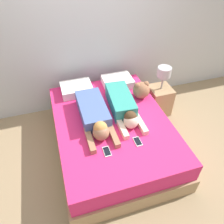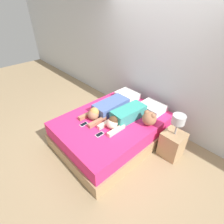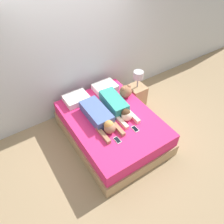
{
  "view_description": "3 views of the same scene",
  "coord_description": "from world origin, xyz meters",
  "px_view_note": "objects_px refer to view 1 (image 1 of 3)",
  "views": [
    {
      "loc": [
        -0.63,
        -2.05,
        2.58
      ],
      "look_at": [
        0.0,
        0.0,
        0.69
      ],
      "focal_mm": 35.0,
      "sensor_mm": 36.0,
      "label": 1
    },
    {
      "loc": [
        1.92,
        -1.79,
        2.51
      ],
      "look_at": [
        0.0,
        0.0,
        0.69
      ],
      "focal_mm": 28.0,
      "sensor_mm": 36.0,
      "label": 2
    },
    {
      "loc": [
        -1.55,
        -2.37,
        3.44
      ],
      "look_at": [
        0.0,
        0.0,
        0.69
      ],
      "focal_mm": 35.0,
      "sensor_mm": 36.0,
      "label": 3
    }
  ],
  "objects_px": {
    "pillow_head_left": "(77,89)",
    "plush_toy": "(141,90)",
    "nightstand": "(159,98)",
    "person_right": "(123,106)",
    "cell_phone_right": "(138,141)",
    "bed": "(112,134)",
    "cell_phone_left": "(107,151)",
    "pillow_head_right": "(118,82)",
    "person_left": "(95,115)"
  },
  "relations": [
    {
      "from": "pillow_head_right",
      "to": "cell_phone_left",
      "type": "relative_size",
      "value": 3.14
    },
    {
      "from": "cell_phone_right",
      "to": "plush_toy",
      "type": "relative_size",
      "value": 0.56
    },
    {
      "from": "person_left",
      "to": "plush_toy",
      "type": "bearing_deg",
      "value": 20.99
    },
    {
      "from": "pillow_head_left",
      "to": "cell_phone_right",
      "type": "height_order",
      "value": "pillow_head_left"
    },
    {
      "from": "pillow_head_left",
      "to": "nightstand",
      "type": "height_order",
      "value": "nightstand"
    },
    {
      "from": "plush_toy",
      "to": "nightstand",
      "type": "xyz_separation_m",
      "value": [
        0.44,
        0.16,
        -0.37
      ]
    },
    {
      "from": "cell_phone_left",
      "to": "pillow_head_left",
      "type": "bearing_deg",
      "value": 95.41
    },
    {
      "from": "plush_toy",
      "to": "person_right",
      "type": "bearing_deg",
      "value": -147.2
    },
    {
      "from": "pillow_head_left",
      "to": "plush_toy",
      "type": "xyz_separation_m",
      "value": [
        0.91,
        -0.42,
        0.07
      ]
    },
    {
      "from": "pillow_head_right",
      "to": "nightstand",
      "type": "bearing_deg",
      "value": -20.3
    },
    {
      "from": "bed",
      "to": "cell_phone_left",
      "type": "xyz_separation_m",
      "value": [
        -0.22,
        -0.49,
        0.28
      ]
    },
    {
      "from": "pillow_head_left",
      "to": "pillow_head_right",
      "type": "xyz_separation_m",
      "value": [
        0.67,
        0.0,
        0.0
      ]
    },
    {
      "from": "nightstand",
      "to": "pillow_head_left",
      "type": "bearing_deg",
      "value": 169.49
    },
    {
      "from": "pillow_head_right",
      "to": "person_left",
      "type": "height_order",
      "value": "person_left"
    },
    {
      "from": "bed",
      "to": "pillow_head_right",
      "type": "distance_m",
      "value": 0.92
    },
    {
      "from": "pillow_head_right",
      "to": "nightstand",
      "type": "height_order",
      "value": "nightstand"
    },
    {
      "from": "person_right",
      "to": "pillow_head_right",
      "type": "bearing_deg",
      "value": 78.11
    },
    {
      "from": "person_right",
      "to": "nightstand",
      "type": "distance_m",
      "value": 0.97
    },
    {
      "from": "pillow_head_left",
      "to": "person_right",
      "type": "bearing_deg",
      "value": -50.77
    },
    {
      "from": "cell_phone_right",
      "to": "plush_toy",
      "type": "xyz_separation_m",
      "value": [
        0.38,
        0.82,
        0.13
      ]
    },
    {
      "from": "bed",
      "to": "pillow_head_right",
      "type": "bearing_deg",
      "value": 66.73
    },
    {
      "from": "person_left",
      "to": "person_right",
      "type": "xyz_separation_m",
      "value": [
        0.42,
        0.06,
        0.01
      ]
    },
    {
      "from": "bed",
      "to": "cell_phone_right",
      "type": "bearing_deg",
      "value": -67.7
    },
    {
      "from": "person_right",
      "to": "cell_phone_left",
      "type": "height_order",
      "value": "person_right"
    },
    {
      "from": "bed",
      "to": "pillow_head_left",
      "type": "distance_m",
      "value": 0.92
    },
    {
      "from": "cell_phone_right",
      "to": "person_right",
      "type": "bearing_deg",
      "value": 88.91
    },
    {
      "from": "person_left",
      "to": "cell_phone_left",
      "type": "distance_m",
      "value": 0.56
    },
    {
      "from": "person_left",
      "to": "cell_phone_left",
      "type": "height_order",
      "value": "person_left"
    },
    {
      "from": "bed",
      "to": "person_right",
      "type": "relative_size",
      "value": 2.12
    },
    {
      "from": "person_right",
      "to": "cell_phone_right",
      "type": "distance_m",
      "value": 0.59
    },
    {
      "from": "pillow_head_left",
      "to": "cell_phone_left",
      "type": "relative_size",
      "value": 3.14
    },
    {
      "from": "pillow_head_left",
      "to": "pillow_head_right",
      "type": "relative_size",
      "value": 1.0
    },
    {
      "from": "pillow_head_left",
      "to": "cell_phone_right",
      "type": "bearing_deg",
      "value": -67.09
    },
    {
      "from": "plush_toy",
      "to": "bed",
      "type": "bearing_deg",
      "value": -147.26
    },
    {
      "from": "bed",
      "to": "plush_toy",
      "type": "distance_m",
      "value": 0.79
    },
    {
      "from": "pillow_head_right",
      "to": "person_left",
      "type": "bearing_deg",
      "value": -127.81
    },
    {
      "from": "bed",
      "to": "cell_phone_right",
      "type": "distance_m",
      "value": 0.57
    },
    {
      "from": "person_right",
      "to": "nightstand",
      "type": "height_order",
      "value": "nightstand"
    },
    {
      "from": "person_left",
      "to": "cell_phone_right",
      "type": "relative_size",
      "value": 6.84
    },
    {
      "from": "bed",
      "to": "person_right",
      "type": "distance_m",
      "value": 0.45
    },
    {
      "from": "person_left",
      "to": "bed",
      "type": "bearing_deg",
      "value": -15.91
    },
    {
      "from": "person_right",
      "to": "pillow_head_left",
      "type": "bearing_deg",
      "value": 129.23
    },
    {
      "from": "bed",
      "to": "cell_phone_right",
      "type": "relative_size",
      "value": 13.75
    },
    {
      "from": "cell_phone_left",
      "to": "plush_toy",
      "type": "distance_m",
      "value": 1.17
    },
    {
      "from": "pillow_head_right",
      "to": "cell_phone_left",
      "type": "bearing_deg",
      "value": -113.41
    },
    {
      "from": "bed",
      "to": "plush_toy",
      "type": "height_order",
      "value": "plush_toy"
    },
    {
      "from": "pillow_head_left",
      "to": "bed",
      "type": "bearing_deg",
      "value": -66.73
    },
    {
      "from": "cell_phone_left",
      "to": "cell_phone_right",
      "type": "distance_m",
      "value": 0.4
    },
    {
      "from": "cell_phone_right",
      "to": "plush_toy",
      "type": "distance_m",
      "value": 0.92
    },
    {
      "from": "pillow_head_left",
      "to": "cell_phone_left",
      "type": "distance_m",
      "value": 1.28
    }
  ]
}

